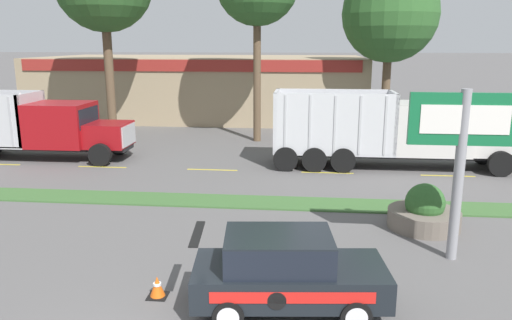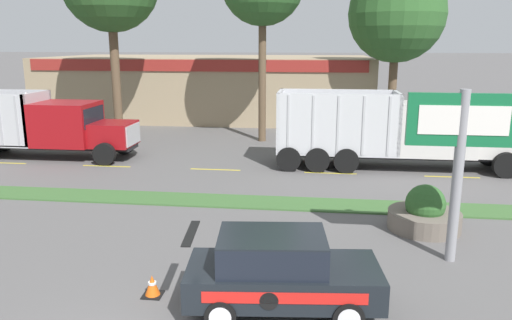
{
  "view_description": "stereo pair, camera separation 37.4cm",
  "coord_description": "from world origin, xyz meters",
  "px_view_note": "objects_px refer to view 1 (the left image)",
  "views": [
    {
      "loc": [
        3.33,
        -7.37,
        5.86
      ],
      "look_at": [
        1.66,
        9.01,
        1.98
      ],
      "focal_mm": 35.0,
      "sensor_mm": 36.0,
      "label": 1
    },
    {
      "loc": [
        3.7,
        -7.33,
        5.86
      ],
      "look_at": [
        1.66,
        9.01,
        1.98
      ],
      "focal_mm": 35.0,
      "sensor_mm": 36.0,
      "label": 2
    }
  ],
  "objects_px": {
    "store_sign_post": "(462,140)",
    "traffic_cone": "(157,287)",
    "rally_car": "(286,271)",
    "dump_truck_mid": "(411,134)",
    "dump_truck_trail": "(39,129)",
    "stone_planter": "(424,213)"
  },
  "relations": [
    {
      "from": "dump_truck_trail",
      "to": "traffic_cone",
      "type": "xyz_separation_m",
      "value": [
        10.24,
        -13.51,
        -1.31
      ]
    },
    {
      "from": "store_sign_post",
      "to": "traffic_cone",
      "type": "bearing_deg",
      "value": -158.64
    },
    {
      "from": "dump_truck_mid",
      "to": "store_sign_post",
      "type": "relative_size",
      "value": 2.45
    },
    {
      "from": "dump_truck_mid",
      "to": "store_sign_post",
      "type": "height_order",
      "value": "store_sign_post"
    },
    {
      "from": "dump_truck_mid",
      "to": "stone_planter",
      "type": "bearing_deg",
      "value": -97.47
    },
    {
      "from": "dump_truck_trail",
      "to": "rally_car",
      "type": "relative_size",
      "value": 2.51
    },
    {
      "from": "stone_planter",
      "to": "rally_car",
      "type": "bearing_deg",
      "value": -127.52
    },
    {
      "from": "dump_truck_trail",
      "to": "store_sign_post",
      "type": "distance_m",
      "value": 20.74
    },
    {
      "from": "dump_truck_mid",
      "to": "rally_car",
      "type": "xyz_separation_m",
      "value": [
        -5.3,
        -13.6,
        -0.77
      ]
    },
    {
      "from": "rally_car",
      "to": "store_sign_post",
      "type": "height_order",
      "value": "store_sign_post"
    },
    {
      "from": "store_sign_post",
      "to": "traffic_cone",
      "type": "distance_m",
      "value": 8.65
    },
    {
      "from": "dump_truck_mid",
      "to": "traffic_cone",
      "type": "height_order",
      "value": "dump_truck_mid"
    },
    {
      "from": "dump_truck_mid",
      "to": "dump_truck_trail",
      "type": "height_order",
      "value": "dump_truck_mid"
    },
    {
      "from": "rally_car",
      "to": "traffic_cone",
      "type": "height_order",
      "value": "rally_car"
    },
    {
      "from": "rally_car",
      "to": "traffic_cone",
      "type": "distance_m",
      "value": 3.11
    },
    {
      "from": "dump_truck_trail",
      "to": "traffic_cone",
      "type": "bearing_deg",
      "value": -52.84
    },
    {
      "from": "dump_truck_mid",
      "to": "stone_planter",
      "type": "relative_size",
      "value": 5.02
    },
    {
      "from": "dump_truck_mid",
      "to": "traffic_cone",
      "type": "distance_m",
      "value": 15.83
    },
    {
      "from": "traffic_cone",
      "to": "store_sign_post",
      "type": "bearing_deg",
      "value": 21.36
    },
    {
      "from": "traffic_cone",
      "to": "stone_planter",
      "type": "bearing_deg",
      "value": 36.08
    },
    {
      "from": "rally_car",
      "to": "traffic_cone",
      "type": "xyz_separation_m",
      "value": [
        -3.04,
        0.22,
        -0.65
      ]
    },
    {
      "from": "traffic_cone",
      "to": "rally_car",
      "type": "bearing_deg",
      "value": -4.1
    }
  ]
}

